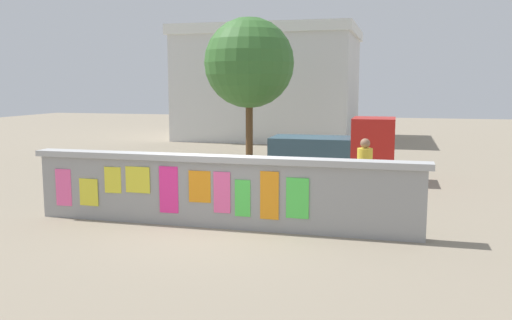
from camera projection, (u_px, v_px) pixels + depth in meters
name	position (u px, v px, depth m)	size (l,w,h in m)	color
ground	(295.00, 168.00, 18.48)	(60.00, 60.00, 0.00)	gray
poster_wall	(219.00, 190.00, 10.71)	(8.01, 0.42, 1.43)	#949494
auto_rickshaw_truck	(339.00, 149.00, 16.11)	(3.61, 1.52, 1.85)	black
motorcycle	(164.00, 186.00, 12.65)	(1.90, 0.56, 0.87)	black
bicycle_near	(161.00, 174.00, 14.95)	(1.68, 0.52, 0.95)	black
bicycle_far	(281.00, 183.00, 13.55)	(1.71, 0.44, 0.95)	black
person_walking	(365.00, 167.00, 12.14)	(0.44, 0.44, 1.62)	#3F994C
tree_roadside	(249.00, 63.00, 20.31)	(3.37, 3.37, 5.29)	brown
building_background	(271.00, 83.00, 28.81)	(8.99, 7.25, 5.70)	silver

